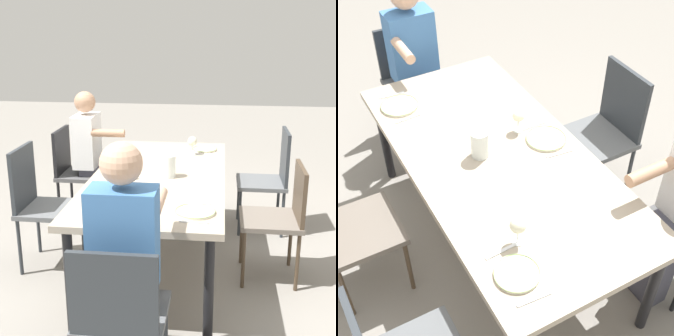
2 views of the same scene
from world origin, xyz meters
The scene contains 21 objects.
ground_plane centered at (0.00, 0.00, 0.00)m, with size 16.00×16.00×0.00m, color gray.
dining_table centered at (0.00, 0.00, 0.69)m, with size 2.09×0.99×0.75m.
chair_west_north centered at (-0.79, 0.92, 0.53)m, with size 0.44×0.44×0.94m.
chair_west_south centered at (-0.79, -0.92, 0.53)m, with size 0.44×0.44×0.91m.
chair_mid_north centered at (0.11, 0.91, 0.52)m, with size 0.44×0.44×0.88m.
chair_mid_south centered at (0.11, -0.92, 0.55)m, with size 0.44×0.44×0.96m.
chair_head_east centered at (1.46, 0.00, 0.51)m, with size 0.44×0.44×0.88m.
diner_woman_green centered at (-0.79, -0.72, 0.67)m, with size 0.35×0.49×1.26m.
diner_man_white centered at (1.27, 0.00, 0.71)m, with size 0.49×0.35×1.32m.
plate_0 centered at (-0.76, 0.31, 0.76)m, with size 0.22×0.22×0.02m.
wine_glass_0 centered at (-0.60, 0.21, 0.87)m, with size 0.08×0.08×0.16m.
fork_0 centered at (-0.91, 0.31, 0.75)m, with size 0.02×0.17×0.01m, color silver.
spoon_0 centered at (-0.61, 0.31, 0.75)m, with size 0.02×0.17×0.01m, color silver.
plate_1 centered at (-0.01, -0.33, 0.76)m, with size 0.24×0.24×0.02m.
wine_glass_1 centered at (0.16, -0.23, 0.85)m, with size 0.07×0.07×0.15m.
fork_1 centered at (-0.16, -0.33, 0.75)m, with size 0.02×0.17×0.01m, color silver.
spoon_1 centered at (0.14, -0.33, 0.75)m, with size 0.02×0.17×0.01m, color silver.
plate_2 centered at (0.75, 0.32, 0.76)m, with size 0.25×0.25×0.02m.
fork_2 centered at (0.60, 0.32, 0.75)m, with size 0.02×0.17×0.01m, color silver.
spoon_2 centered at (0.90, 0.32, 0.75)m, with size 0.02×0.17×0.01m, color silver.
water_pitcher centered at (0.06, 0.08, 0.82)m, with size 0.11×0.11×0.17m.
Camera 1 is at (3.43, 0.46, 1.84)m, focal length 51.00 mm.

